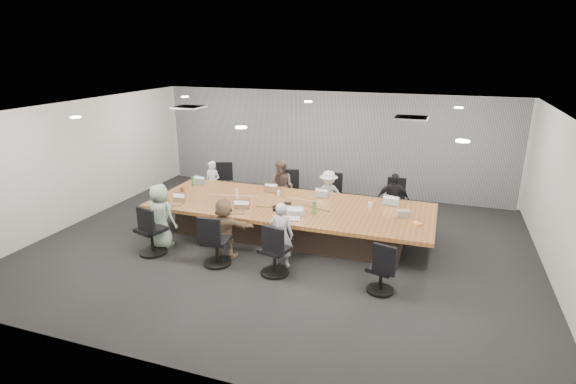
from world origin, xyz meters
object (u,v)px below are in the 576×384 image
(stapler, at_px, (276,210))
(laptop_0, at_px, (202,182))
(bottle_clear, at_px, (237,194))
(mug_brown, at_px, (182,190))
(chair_0, at_px, (219,186))
(chair_2, at_px, (332,198))
(chair_4, at_px, (151,234))
(person_0, at_px, (213,183))
(laptop_5, at_px, (237,212))
(person_1, at_px, (282,187))
(person_4, at_px, (161,216))
(snack_packet, at_px, (417,224))
(laptop_1, at_px, (274,190))
(laptop_2, at_px, (323,195))
(bottle_green_right, at_px, (314,208))
(conference_table, at_px, (290,219))
(chair_6, at_px, (275,254))
(chair_1, at_px, (286,194))
(bottle_green_left, at_px, (193,181))
(canvas_bag, at_px, (404,214))
(chair_3, at_px, (394,205))
(laptop_4, at_px, (175,204))
(person_6, at_px, (281,235))
(chair_7, at_px, (381,272))
(laptop_3, at_px, (390,203))
(person_3, at_px, (393,200))
(person_2, at_px, (328,195))
(person_5, at_px, (225,228))
(chair_5, at_px, (217,244))

(stapler, bearing_deg, laptop_0, 151.10)
(bottle_clear, xyz_separation_m, mug_brown, (-1.41, 0.02, -0.06))
(chair_0, xyz_separation_m, chair_2, (3.10, 0.00, -0.01))
(chair_4, relative_size, person_0, 0.75)
(chair_4, height_order, laptop_5, chair_4)
(person_1, relative_size, person_4, 0.99)
(snack_packet, bearing_deg, laptop_5, -171.85)
(laptop_1, relative_size, laptop_2, 1.07)
(bottle_green_right, bearing_deg, person_0, 151.91)
(conference_table, relative_size, chair_6, 7.42)
(chair_1, height_order, bottle_green_left, bottle_green_left)
(chair_4, height_order, person_1, person_1)
(stapler, xyz_separation_m, canvas_bag, (2.49, 0.54, 0.04))
(conference_table, distance_m, bottle_green_right, 0.89)
(person_4, bearing_deg, chair_6, 176.96)
(chair_3, xyz_separation_m, laptop_0, (-4.60, -0.90, 0.35))
(laptop_4, bearing_deg, chair_2, 37.12)
(chair_3, bearing_deg, bottle_green_right, 54.09)
(person_6, height_order, canvas_bag, person_6)
(chair_7, bearing_deg, person_0, 162.84)
(laptop_3, xyz_separation_m, mug_brown, (-4.67, -0.79, 0.05))
(laptop_0, xyz_separation_m, stapler, (2.46, -1.29, 0.02))
(laptop_3, bearing_deg, person_3, -80.16)
(laptop_2, height_order, laptop_4, same)
(mug_brown, bearing_deg, chair_0, 87.67)
(conference_table, xyz_separation_m, mug_brown, (-2.65, 0.01, 0.39))
(conference_table, bearing_deg, person_2, 69.13)
(laptop_4, bearing_deg, laptop_1, 39.89)
(conference_table, height_order, chair_0, chair_0)
(conference_table, bearing_deg, snack_packet, -6.39)
(laptop_4, xyz_separation_m, canvas_bag, (4.68, 0.85, 0.06))
(bottle_green_right, xyz_separation_m, bottle_clear, (-1.89, 0.37, -0.02))
(person_1, height_order, person_3, person_1)
(person_1, relative_size, person_5, 1.09)
(chair_0, xyz_separation_m, person_2, (3.10, -0.35, 0.18))
(person_0, relative_size, bottle_green_right, 4.31)
(person_3, bearing_deg, chair_5, -141.49)
(chair_5, height_order, person_0, person_0)
(chair_3, relative_size, bottle_clear, 3.52)
(laptop_0, relative_size, bottle_green_right, 1.14)
(laptop_3, height_order, person_6, person_6)
(laptop_5, relative_size, mug_brown, 3.15)
(chair_7, bearing_deg, chair_1, 145.56)
(chair_3, relative_size, laptop_2, 2.65)
(chair_1, height_order, chair_3, chair_3)
(conference_table, distance_m, laptop_0, 2.72)
(person_0, bearing_deg, laptop_5, -48.65)
(bottle_green_right, distance_m, canvas_bag, 1.77)
(bottle_green_left, bearing_deg, chair_0, 86.74)
(laptop_5, bearing_deg, person_1, 71.90)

